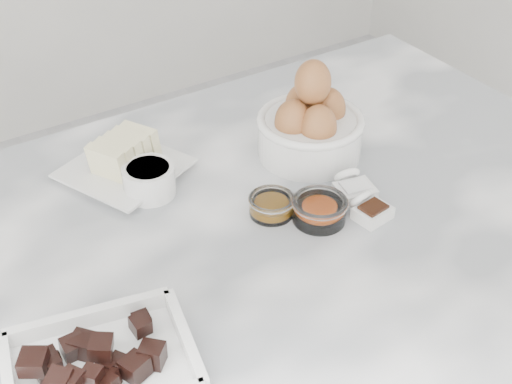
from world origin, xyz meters
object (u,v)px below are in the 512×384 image
chocolate_dish (101,363)px  honey_bowl (272,205)px  vanilla_spoon (369,209)px  sugar_ramekin (149,179)px  butter_plate (122,162)px  zest_bowl (320,209)px  egg_bowl (310,125)px  salt_spoon (353,188)px

chocolate_dish → honey_bowl: 0.35m
vanilla_spoon → chocolate_dish: bearing=-171.9°
sugar_ramekin → honey_bowl: 0.19m
chocolate_dish → vanilla_spoon: 0.44m
butter_plate → zest_bowl: size_ratio=2.64×
honey_bowl → vanilla_spoon: 0.14m
sugar_ramekin → vanilla_spoon: 0.33m
honey_bowl → egg_bowl: bearing=35.4°
chocolate_dish → sugar_ramekin: bearing=55.3°
chocolate_dish → egg_bowl: 0.52m
vanilla_spoon → sugar_ramekin: bearing=137.4°
sugar_ramekin → zest_bowl: sugar_ramekin is taller
sugar_ramekin → vanilla_spoon: bearing=-42.6°
chocolate_dish → honey_bowl: (0.32, 0.14, -0.01)m
chocolate_dish → sugar_ramekin: 0.34m
egg_bowl → salt_spoon: size_ratio=2.27×
egg_bowl → salt_spoon: 0.13m
zest_bowl → butter_plate: bearing=126.8°
chocolate_dish → zest_bowl: 0.38m
honey_bowl → zest_bowl: bearing=-44.5°
chocolate_dish → zest_bowl: bearing=14.3°
butter_plate → vanilla_spoon: 0.38m
sugar_ramekin → egg_bowl: bearing=-8.9°
butter_plate → honey_bowl: bearing=-55.6°
salt_spoon → chocolate_dish: bearing=-165.7°
honey_bowl → salt_spoon: salt_spoon is taller
sugar_ramekin → honey_bowl: sugar_ramekin is taller
chocolate_dish → zest_bowl: chocolate_dish is taller
butter_plate → salt_spoon: size_ratio=2.82×
sugar_ramekin → salt_spoon: bearing=-33.8°
butter_plate → salt_spoon: 0.35m
butter_plate → vanilla_spoon: size_ratio=3.26×
egg_bowl → zest_bowl: (-0.09, -0.15, -0.03)m
vanilla_spoon → salt_spoon: 0.05m
butter_plate → vanilla_spoon: bearing=-48.3°
zest_bowl → sugar_ramekin: bearing=132.9°
egg_bowl → honey_bowl: bearing=-144.6°
egg_bowl → zest_bowl: size_ratio=2.13×
sugar_ramekin → zest_bowl: (0.17, -0.19, -0.01)m
butter_plate → sugar_ramekin: (0.01, -0.07, 0.00)m
chocolate_dish → salt_spoon: chocolate_dish is taller
sugar_ramekin → honey_bowl: (0.13, -0.14, -0.01)m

